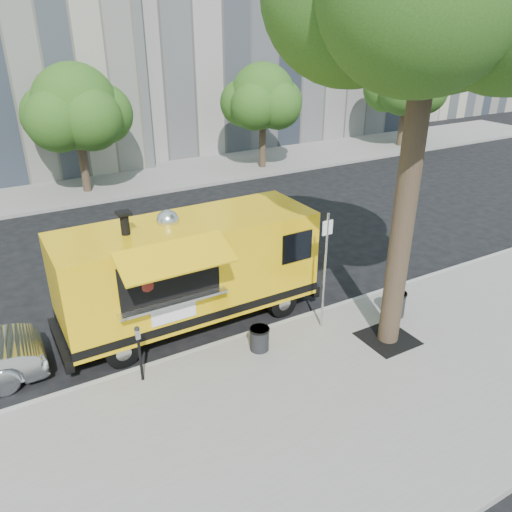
{
  "coord_description": "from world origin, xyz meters",
  "views": [
    {
      "loc": [
        -5.11,
        -9.94,
        7.04
      ],
      "look_at": [
        0.55,
        0.0,
        1.69
      ],
      "focal_mm": 35.0,
      "sensor_mm": 36.0,
      "label": 1
    }
  ],
  "objects_px": {
    "trash_bin_right": "(259,338)",
    "far_tree_c": "(263,96)",
    "far_tree_b": "(75,107)",
    "trash_bin_left": "(395,303)",
    "food_truck": "(189,269)",
    "sign_post": "(325,265)",
    "parking_meter": "(139,347)",
    "far_tree_d": "(407,82)"
  },
  "relations": [
    {
      "from": "sign_post",
      "to": "food_truck",
      "type": "relative_size",
      "value": 0.45
    },
    {
      "from": "parking_meter",
      "to": "trash_bin_left",
      "type": "height_order",
      "value": "parking_meter"
    },
    {
      "from": "far_tree_c",
      "to": "far_tree_d",
      "type": "height_order",
      "value": "far_tree_d"
    },
    {
      "from": "trash_bin_left",
      "to": "sign_post",
      "type": "bearing_deg",
      "value": 165.25
    },
    {
      "from": "far_tree_b",
      "to": "parking_meter",
      "type": "xyz_separation_m",
      "value": [
        -2.0,
        -14.05,
        -2.85
      ]
    },
    {
      "from": "far_tree_c",
      "to": "trash_bin_left",
      "type": "xyz_separation_m",
      "value": [
        -4.5,
        -14.46,
        -3.22
      ]
    },
    {
      "from": "trash_bin_left",
      "to": "food_truck",
      "type": "bearing_deg",
      "value": 151.74
    },
    {
      "from": "sign_post",
      "to": "far_tree_d",
      "type": "bearing_deg",
      "value": 40.7
    },
    {
      "from": "parking_meter",
      "to": "trash_bin_right",
      "type": "xyz_separation_m",
      "value": [
        2.71,
        -0.29,
        -0.53
      ]
    },
    {
      "from": "far_tree_b",
      "to": "sign_post",
      "type": "xyz_separation_m",
      "value": [
        2.55,
        -14.25,
        -1.98
      ]
    },
    {
      "from": "sign_post",
      "to": "trash_bin_left",
      "type": "relative_size",
      "value": 4.55
    },
    {
      "from": "far_tree_c",
      "to": "sign_post",
      "type": "distance_m",
      "value": 15.48
    },
    {
      "from": "parking_meter",
      "to": "food_truck",
      "type": "xyz_separation_m",
      "value": [
        1.88,
        1.77,
        0.56
      ]
    },
    {
      "from": "far_tree_b",
      "to": "far_tree_c",
      "type": "bearing_deg",
      "value": -1.91
    },
    {
      "from": "food_truck",
      "to": "far_tree_b",
      "type": "bearing_deg",
      "value": 88.9
    },
    {
      "from": "far_tree_c",
      "to": "trash_bin_right",
      "type": "bearing_deg",
      "value": -120.57
    },
    {
      "from": "sign_post",
      "to": "food_truck",
      "type": "bearing_deg",
      "value": 143.58
    },
    {
      "from": "far_tree_c",
      "to": "parking_meter",
      "type": "xyz_separation_m",
      "value": [
        -11.0,
        -13.75,
        -2.74
      ]
    },
    {
      "from": "trash_bin_left",
      "to": "trash_bin_right",
      "type": "height_order",
      "value": "trash_bin_left"
    },
    {
      "from": "far_tree_d",
      "to": "sign_post",
      "type": "relative_size",
      "value": 1.88
    },
    {
      "from": "parking_meter",
      "to": "food_truck",
      "type": "bearing_deg",
      "value": 43.38
    },
    {
      "from": "trash_bin_right",
      "to": "food_truck",
      "type": "bearing_deg",
      "value": 112.02
    },
    {
      "from": "sign_post",
      "to": "parking_meter",
      "type": "xyz_separation_m",
      "value": [
        -4.55,
        0.2,
        -0.87
      ]
    },
    {
      "from": "sign_post",
      "to": "trash_bin_left",
      "type": "xyz_separation_m",
      "value": [
        1.95,
        -0.51,
        -1.35
      ]
    },
    {
      "from": "far_tree_d",
      "to": "far_tree_b",
      "type": "bearing_deg",
      "value": 179.7
    },
    {
      "from": "far_tree_c",
      "to": "sign_post",
      "type": "bearing_deg",
      "value": -114.81
    },
    {
      "from": "far_tree_b",
      "to": "far_tree_c",
      "type": "xyz_separation_m",
      "value": [
        9.0,
        -0.3,
        -0.12
      ]
    },
    {
      "from": "trash_bin_left",
      "to": "trash_bin_right",
      "type": "bearing_deg",
      "value": 173.56
    },
    {
      "from": "far_tree_d",
      "to": "trash_bin_right",
      "type": "bearing_deg",
      "value": -142.11
    },
    {
      "from": "far_tree_b",
      "to": "trash_bin_right",
      "type": "bearing_deg",
      "value": -87.17
    },
    {
      "from": "sign_post",
      "to": "trash_bin_right",
      "type": "height_order",
      "value": "sign_post"
    },
    {
      "from": "far_tree_b",
      "to": "far_tree_c",
      "type": "distance_m",
      "value": 9.01
    },
    {
      "from": "far_tree_d",
      "to": "sign_post",
      "type": "distance_m",
      "value": 21.79
    },
    {
      "from": "far_tree_b",
      "to": "trash_bin_right",
      "type": "distance_m",
      "value": 14.74
    },
    {
      "from": "food_truck",
      "to": "trash_bin_right",
      "type": "height_order",
      "value": "food_truck"
    },
    {
      "from": "far_tree_d",
      "to": "food_truck",
      "type": "bearing_deg",
      "value": -147.51
    },
    {
      "from": "food_truck",
      "to": "trash_bin_left",
      "type": "height_order",
      "value": "food_truck"
    },
    {
      "from": "sign_post",
      "to": "parking_meter",
      "type": "relative_size",
      "value": 2.25
    },
    {
      "from": "trash_bin_left",
      "to": "trash_bin_right",
      "type": "distance_m",
      "value": 3.82
    },
    {
      "from": "food_truck",
      "to": "sign_post",
      "type": "bearing_deg",
      "value": -36.94
    },
    {
      "from": "trash_bin_right",
      "to": "far_tree_c",
      "type": "bearing_deg",
      "value": 59.43
    },
    {
      "from": "far_tree_d",
      "to": "sign_post",
      "type": "bearing_deg",
      "value": -139.3
    }
  ]
}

